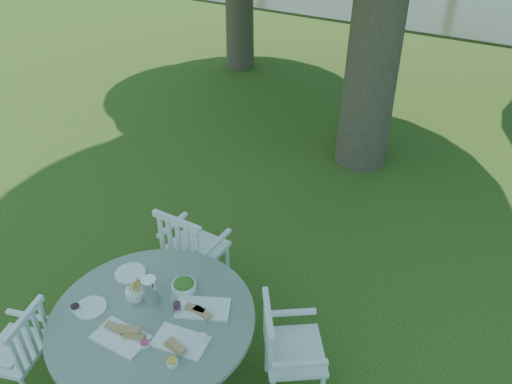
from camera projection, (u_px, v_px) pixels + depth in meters
ground at (246, 271)px, 5.08m from camera, size 140.00×140.00×0.00m
table at (154, 328)px, 3.69m from camera, size 1.50×1.50×0.73m
chair_ne at (282, 346)px, 3.63m from camera, size 0.62×0.63×0.92m
chair_nw at (188, 248)px, 4.48m from camera, size 0.50×0.46×0.98m
chair_sw at (23, 348)px, 3.67m from camera, size 0.51×0.53×0.86m
tableware at (156, 302)px, 3.67m from camera, size 1.09×0.81×0.23m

